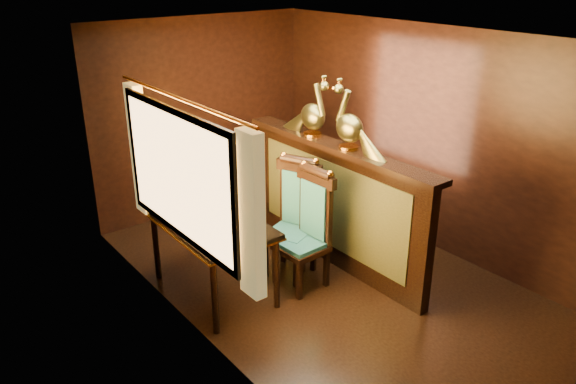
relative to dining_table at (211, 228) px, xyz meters
name	(u,v)px	position (x,y,z in m)	size (l,w,h in m)	color
ground	(329,281)	(1.05, -0.56, -0.72)	(5.00, 5.00, 0.00)	black
room_shell	(325,138)	(0.96, -0.55, 0.86)	(3.04, 5.04, 2.52)	black
partition	(334,202)	(1.37, -0.26, -0.01)	(0.26, 2.70, 1.36)	black
dining_table	(211,228)	(0.00, 0.00, 0.00)	(0.83, 1.35, 0.99)	black
chair_left	(310,224)	(0.89, -0.43, -0.06)	(0.47, 0.51, 1.27)	black
chair_right	(295,213)	(0.93, -0.14, -0.05)	(0.61, 0.62, 1.29)	black
peacock_left	(350,116)	(1.37, -0.44, 0.98)	(0.22, 0.58, 0.69)	#164433
peacock_right	(313,105)	(1.37, 0.12, 0.98)	(0.21, 0.57, 0.68)	#164433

